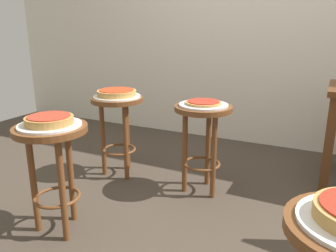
% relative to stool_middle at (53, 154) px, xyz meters
% --- Properties ---
extents(ground_plane, '(6.00, 6.00, 0.00)m').
position_rel_stool_middle_xyz_m(ground_plane, '(0.65, 0.44, -0.47)').
color(ground_plane, '#42382D').
extents(stool_middle, '(0.39, 0.39, 0.63)m').
position_rel_stool_middle_xyz_m(stool_middle, '(0.00, 0.00, 0.00)').
color(stool_middle, brown).
rests_on(stool_middle, ground_plane).
extents(serving_plate_middle, '(0.33, 0.33, 0.01)m').
position_rel_stool_middle_xyz_m(serving_plate_middle, '(0.00, 0.00, 0.16)').
color(serving_plate_middle, silver).
rests_on(serving_plate_middle, stool_middle).
extents(pizza_middle, '(0.25, 0.25, 0.05)m').
position_rel_stool_middle_xyz_m(pizza_middle, '(0.00, 0.00, 0.19)').
color(pizza_middle, '#B78442').
rests_on(pizza_middle, serving_plate_middle).
extents(stool_leftside, '(0.39, 0.39, 0.63)m').
position_rel_stool_middle_xyz_m(stool_leftside, '(-0.12, 0.81, 0.00)').
color(stool_leftside, brown).
rests_on(stool_leftside, ground_plane).
extents(serving_plate_leftside, '(0.36, 0.36, 0.01)m').
position_rel_stool_middle_xyz_m(serving_plate_leftside, '(-0.12, 0.81, 0.16)').
color(serving_plate_leftside, white).
rests_on(serving_plate_leftside, stool_leftside).
extents(pizza_leftside, '(0.29, 0.29, 0.05)m').
position_rel_stool_middle_xyz_m(pizza_leftside, '(-0.12, 0.81, 0.19)').
color(pizza_leftside, tan).
rests_on(pizza_leftside, serving_plate_leftside).
extents(stool_rear, '(0.39, 0.39, 0.63)m').
position_rel_stool_middle_xyz_m(stool_rear, '(0.56, 0.82, 0.00)').
color(stool_rear, brown).
rests_on(stool_rear, ground_plane).
extents(serving_plate_rear, '(0.33, 0.33, 0.01)m').
position_rel_stool_middle_xyz_m(serving_plate_rear, '(0.56, 0.82, 0.16)').
color(serving_plate_rear, silver).
rests_on(serving_plate_rear, stool_rear).
extents(pizza_rear, '(0.24, 0.24, 0.02)m').
position_rel_stool_middle_xyz_m(pizza_rear, '(0.56, 0.82, 0.18)').
color(pizza_rear, tan).
rests_on(pizza_rear, serving_plate_rear).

